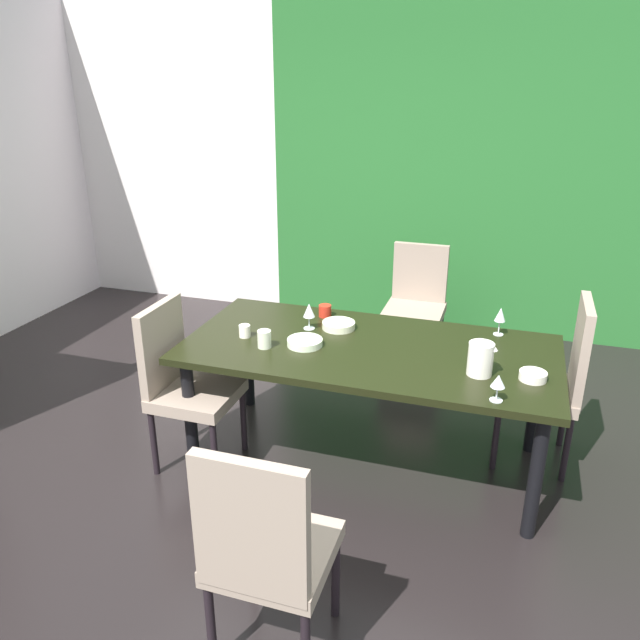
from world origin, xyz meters
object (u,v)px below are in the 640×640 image
at_px(serving_bowl_near_shelf, 305,342).
at_px(chair_left_near, 183,379).
at_px(chair_right_far, 554,377).
at_px(serving_bowl_south, 339,325).
at_px(chair_head_near, 265,547).
at_px(dining_table, 369,358).
at_px(wine_glass_left, 498,382).
at_px(cup_right, 245,331).
at_px(cup_corner, 264,339).
at_px(serving_bowl_front, 533,376).
at_px(chair_head_far, 416,300).
at_px(cup_near_window, 325,311).
at_px(wine_glass_north, 309,311).
at_px(wine_glass_rear, 500,315).
at_px(pitcher_east, 481,359).

bearing_deg(serving_bowl_near_shelf, chair_left_near, -160.95).
distance_m(chair_right_far, serving_bowl_south, 1.26).
bearing_deg(chair_head_near, dining_table, 88.62).
relative_size(wine_glass_left, cup_right, 1.85).
height_order(wine_glass_left, cup_corner, wine_glass_left).
xyz_separation_m(serving_bowl_near_shelf, cup_right, (-0.37, 0.01, 0.02)).
xyz_separation_m(serving_bowl_front, cup_corner, (-1.41, -0.05, 0.03)).
bearing_deg(chair_head_far, wine_glass_left, 110.12).
bearing_deg(serving_bowl_near_shelf, cup_near_window, 93.22).
distance_m(chair_head_near, chair_left_near, 1.47).
height_order(chair_head_near, cup_right, chair_head_near).
relative_size(dining_table, wine_glass_north, 12.95).
relative_size(serving_bowl_front, cup_corner, 1.36).
height_order(chair_head_near, wine_glass_north, chair_head_near).
relative_size(chair_head_near, serving_bowl_front, 7.30).
relative_size(chair_right_far, cup_near_window, 12.86).
distance_m(wine_glass_rear, cup_right, 1.47).
relative_size(serving_bowl_south, cup_corner, 1.97).
distance_m(wine_glass_rear, pitcher_east, 0.56).
bearing_deg(chair_head_near, wine_glass_north, 103.07).
bearing_deg(cup_corner, cup_near_window, 72.03).
bearing_deg(serving_bowl_front, wine_glass_left, -120.32).
distance_m(chair_left_near, cup_right, 0.44).
relative_size(chair_left_near, cup_corner, 9.77).
bearing_deg(serving_bowl_south, dining_table, -40.08).
height_order(wine_glass_rear, serving_bowl_front, wine_glass_rear).
bearing_deg(wine_glass_rear, wine_glass_north, -166.82).
distance_m(chair_head_far, pitcher_east, 1.72).
height_order(wine_glass_north, cup_right, wine_glass_north).
bearing_deg(chair_right_far, chair_head_far, 41.40).
relative_size(chair_head_far, cup_right, 13.02).
height_order(chair_right_far, cup_right, chair_right_far).
xyz_separation_m(serving_bowl_south, cup_corner, (-0.31, -0.39, 0.03)).
bearing_deg(chair_head_far, cup_near_window, 69.51).
bearing_deg(cup_right, pitcher_east, -3.27).
bearing_deg(chair_head_far, pitcher_east, 109.98).
height_order(wine_glass_left, cup_near_window, wine_glass_left).
xyz_separation_m(cup_near_window, cup_corner, (-0.18, -0.55, 0.01)).
height_order(chair_head_far, pitcher_east, chair_head_far).
distance_m(wine_glass_left, serving_bowl_south, 1.12).
xyz_separation_m(dining_table, cup_corner, (-0.55, -0.19, 0.12)).
bearing_deg(wine_glass_left, chair_head_near, -126.04).
xyz_separation_m(dining_table, chair_left_near, (-1.00, -0.32, -0.13)).
relative_size(serving_bowl_south, cup_right, 2.74).
bearing_deg(serving_bowl_front, wine_glass_rear, 109.76).
height_order(chair_right_far, serving_bowl_south, chair_right_far).
height_order(chair_head_far, cup_corner, chair_head_far).
xyz_separation_m(chair_right_far, cup_right, (-1.71, -0.41, 0.23)).
bearing_deg(serving_bowl_south, chair_head_far, 77.85).
relative_size(serving_bowl_south, serving_bowl_near_shelf, 0.99).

